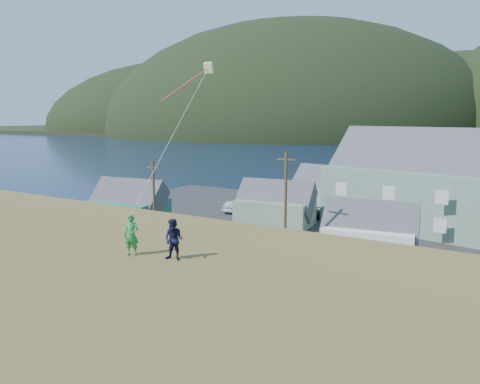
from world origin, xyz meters
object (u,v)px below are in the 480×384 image
object	(u,v)px
kite_flyer_green	(131,235)
kite_flyer_navy	(174,240)
shed_palegreen_far	(333,192)
shed_palegreen_near	(275,205)
shed_white	(370,234)
shed_teal	(128,206)
wharf	(360,193)

from	to	relation	value
kite_flyer_green	kite_flyer_navy	distance (m)	1.84
shed_palegreen_far	shed_palegreen_near	bearing A→B (deg)	-99.40
kite_flyer_green	shed_white	bearing A→B (deg)	63.09
shed_palegreen_near	shed_white	distance (m)	15.24
shed_teal	shed_palegreen_far	size ratio (longest dim) A/B	0.77
shed_teal	kite_flyer_navy	distance (m)	37.10
wharf	kite_flyer_navy	xyz separation A→B (m)	(10.32, -59.31, 7.55)
shed_palegreen_near	kite_flyer_green	xyz separation A→B (m)	(10.98, -34.49, 5.60)
wharf	kite_flyer_navy	bearing A→B (deg)	-80.13
wharf	kite_flyer_green	xyz separation A→B (m)	(8.52, -59.71, 7.58)
kite_flyer_navy	shed_palegreen_far	bearing A→B (deg)	91.05
wharf	shed_palegreen_near	bearing A→B (deg)	-95.57
shed_white	kite_flyer_green	xyz separation A→B (m)	(-2.14, -26.72, 5.55)
shed_palegreen_far	wharf	bearing A→B (deg)	102.69
wharf	shed_white	distance (m)	34.72
wharf	shed_palegreen_far	bearing A→B (deg)	-86.50
shed_white	kite_flyer_green	size ratio (longest dim) A/B	5.30
shed_teal	kite_flyer_green	world-z (taller)	kite_flyer_green
kite_flyer_green	kite_flyer_navy	bearing A→B (deg)	-9.81
shed_teal	shed_palegreen_far	xyz separation A→B (m)	(17.60, 19.30, 0.36)
shed_palegreen_near	kite_flyer_navy	xyz separation A→B (m)	(12.78, -34.09, 5.58)
shed_white	kite_flyer_green	distance (m)	27.37
shed_palegreen_far	kite_flyer_navy	distance (m)	45.44
shed_teal	kite_flyer_navy	size ratio (longest dim) A/B	5.75
shed_white	kite_flyer_navy	distance (m)	26.89
wharf	shed_teal	bearing A→B (deg)	-115.82
shed_teal	shed_palegreen_near	distance (m)	16.95
wharf	shed_palegreen_far	distance (m)	15.36
shed_teal	shed_palegreen_near	bearing A→B (deg)	25.47
shed_white	kite_flyer_navy	world-z (taller)	kite_flyer_navy
shed_palegreen_near	shed_teal	bearing A→B (deg)	-153.46
shed_palegreen_near	shed_palegreen_far	xyz separation A→B (m)	(3.39, 10.07, 0.44)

